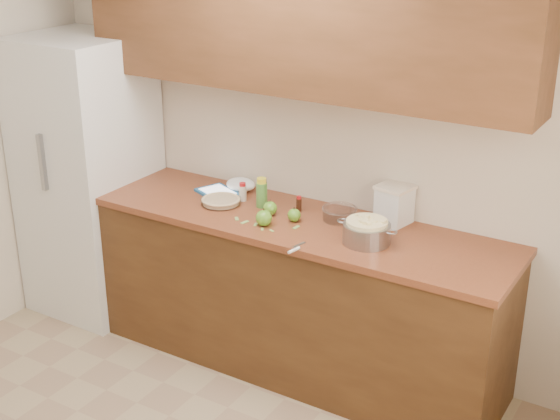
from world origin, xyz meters
The scene contains 23 objects.
room_shell centered at (0.00, 0.00, 1.30)m, with size 3.60×3.60×3.60m.
counter_run centered at (0.00, 1.48, 0.46)m, with size 2.64×0.68×0.92m.
upper_cabinets centered at (0.00, 1.63, 1.95)m, with size 2.60×0.34×0.70m, color brown.
fridge centered at (-1.44, 1.44, 0.90)m, with size 0.70×0.70×1.80m, color silver.
pie centered at (-0.40, 1.45, 0.94)m, with size 0.23×0.23×0.04m.
colander centered at (0.55, 1.40, 0.98)m, with size 0.33×0.25×0.12m.
flour_canister centered at (0.56, 1.72, 1.03)m, with size 0.20×0.20×0.21m.
tablet centered at (-0.52, 1.58, 0.93)m, with size 0.30×0.27×0.02m.
paring_knife centered at (0.28, 1.13, 0.93)m, with size 0.05×0.17×0.02m.
lemon_bottle centered at (-0.18, 1.54, 1.00)m, with size 0.06×0.06×0.17m.
cinnamon_shaker centered at (-0.33, 1.56, 0.97)m, with size 0.04×0.04×0.11m.
vanilla_bottle centered at (0.03, 1.60, 0.96)m, with size 0.03×0.03×0.09m.
mixing_bowl centered at (0.29, 1.60, 0.96)m, with size 0.20×0.20×0.07m.
paper_towel centered at (-0.43, 1.70, 0.96)m, with size 0.18×0.15×0.08m, color white.
apple_left centered at (-0.07, 1.46, 0.96)m, with size 0.08×0.08×0.09m.
apple_center centered at (0.09, 1.45, 0.96)m, with size 0.07×0.07×0.09m.
apple_front centered at (-0.02, 1.31, 0.96)m, with size 0.09×0.09×0.10m.
peel_a centered at (-0.14, 1.30, 0.92)m, with size 0.05×0.02×0.00m, color #88B156.
peel_b centered at (0.00, 1.27, 0.92)m, with size 0.03×0.01×0.00m, color #88B156.
peel_c centered at (0.14, 1.38, 0.92)m, with size 0.05×0.02×0.00m, color #88B156.
peel_d centered at (0.05, 1.27, 0.92)m, with size 0.03×0.01×0.00m, color #88B156.
peel_e centered at (-0.07, 1.30, 0.92)m, with size 0.04×0.02×0.00m, color #88B156.
peel_f centered at (-0.20, 1.31, 0.92)m, with size 0.05×0.02×0.00m, color #88B156.
Camera 1 is at (2.08, -1.95, 2.59)m, focal length 50.00 mm.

